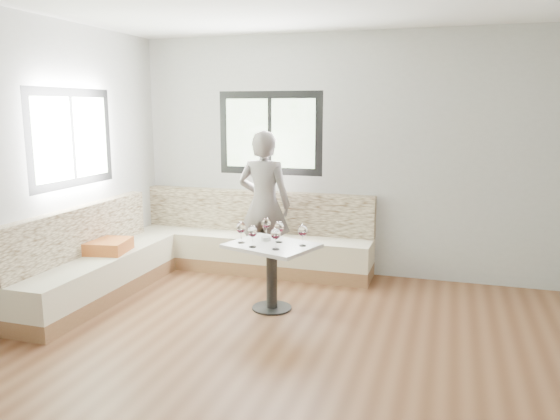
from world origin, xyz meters
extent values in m
cube|color=brown|center=(0.00, 0.00, 0.00)|extent=(5.00, 5.00, 0.01)
cube|color=#B7B7B2|center=(0.00, 2.50, 1.40)|extent=(5.00, 0.01, 2.80)
cube|color=#B7B7B2|center=(0.00, -2.50, 1.40)|extent=(5.00, 0.01, 2.80)
cube|color=#B7B7B2|center=(-2.50, 0.00, 1.40)|extent=(0.01, 5.00, 2.80)
cube|color=black|center=(-0.90, 2.49, 1.65)|extent=(1.30, 0.02, 1.00)
cube|color=black|center=(-2.49, 0.90, 1.65)|extent=(0.02, 1.30, 1.00)
cube|color=#906541|center=(-1.05, 2.23, 0.08)|extent=(2.90, 0.55, 0.16)
cube|color=beige|center=(-1.05, 2.23, 0.30)|extent=(2.90, 0.55, 0.29)
cube|color=beige|center=(-1.05, 2.43, 0.70)|extent=(2.90, 0.14, 0.50)
cube|color=#906541|center=(-2.23, 0.82, 0.08)|extent=(0.55, 2.25, 0.16)
cube|color=beige|center=(-2.23, 0.82, 0.30)|extent=(0.55, 2.25, 0.29)
cube|color=beige|center=(-2.43, 0.82, 0.70)|extent=(0.14, 2.25, 0.50)
cube|color=#BD8A37|center=(-2.23, 1.00, 0.52)|extent=(0.50, 0.50, 0.13)
cylinder|color=black|center=(-0.41, 1.07, 0.01)|extent=(0.39, 0.39, 0.02)
cylinder|color=black|center=(-0.41, 1.07, 0.31)|extent=(0.11, 0.11, 0.62)
cube|color=silver|center=(-0.41, 1.07, 0.64)|extent=(0.96, 0.85, 0.04)
imported|color=#5F5755|center=(-0.83, 2.07, 0.85)|extent=(0.63, 0.41, 1.71)
cylinder|color=white|center=(-0.51, 1.19, 0.68)|extent=(0.10, 0.10, 0.04)
sphere|color=black|center=(-0.50, 1.20, 0.69)|extent=(0.02, 0.02, 0.02)
sphere|color=black|center=(-0.52, 1.20, 0.69)|extent=(0.02, 0.02, 0.02)
sphere|color=black|center=(-0.51, 1.18, 0.69)|extent=(0.02, 0.02, 0.02)
cylinder|color=white|center=(-0.71, 1.03, 0.66)|extent=(0.07, 0.07, 0.01)
cylinder|color=white|center=(-0.71, 1.03, 0.71)|extent=(0.01, 0.01, 0.09)
ellipsoid|color=white|center=(-0.71, 1.03, 0.81)|extent=(0.09, 0.09, 0.11)
cylinder|color=#410310|center=(-0.71, 1.03, 0.78)|extent=(0.06, 0.06, 0.02)
cylinder|color=white|center=(-0.55, 0.91, 0.66)|extent=(0.07, 0.07, 0.01)
cylinder|color=white|center=(-0.55, 0.91, 0.71)|extent=(0.01, 0.01, 0.09)
ellipsoid|color=white|center=(-0.55, 0.91, 0.81)|extent=(0.09, 0.09, 0.11)
cylinder|color=#410310|center=(-0.55, 0.91, 0.78)|extent=(0.06, 0.06, 0.02)
cylinder|color=white|center=(-0.31, 0.89, 0.66)|extent=(0.07, 0.07, 0.01)
cylinder|color=white|center=(-0.31, 0.89, 0.71)|extent=(0.01, 0.01, 0.09)
ellipsoid|color=white|center=(-0.31, 0.89, 0.81)|extent=(0.09, 0.09, 0.11)
cylinder|color=#410310|center=(-0.31, 0.89, 0.78)|extent=(0.06, 0.06, 0.02)
cylinder|color=white|center=(-0.36, 1.16, 0.66)|extent=(0.07, 0.07, 0.01)
cylinder|color=white|center=(-0.36, 1.16, 0.71)|extent=(0.01, 0.01, 0.09)
ellipsoid|color=white|center=(-0.36, 1.16, 0.81)|extent=(0.09, 0.09, 0.11)
cylinder|color=#410310|center=(-0.36, 1.16, 0.78)|extent=(0.06, 0.06, 0.02)
cylinder|color=white|center=(-0.11, 1.09, 0.66)|extent=(0.07, 0.07, 0.01)
cylinder|color=white|center=(-0.11, 1.09, 0.71)|extent=(0.01, 0.01, 0.09)
ellipsoid|color=white|center=(-0.11, 1.09, 0.81)|extent=(0.09, 0.09, 0.11)
cylinder|color=#410310|center=(-0.11, 1.09, 0.78)|extent=(0.06, 0.06, 0.02)
cylinder|color=white|center=(-0.55, 1.30, 0.66)|extent=(0.07, 0.07, 0.01)
cylinder|color=white|center=(-0.55, 1.30, 0.71)|extent=(0.01, 0.01, 0.09)
ellipsoid|color=white|center=(-0.55, 1.30, 0.81)|extent=(0.09, 0.09, 0.11)
cylinder|color=#410310|center=(-0.55, 1.30, 0.78)|extent=(0.06, 0.06, 0.02)
camera|label=1|loc=(1.20, -3.78, 1.95)|focal=35.00mm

